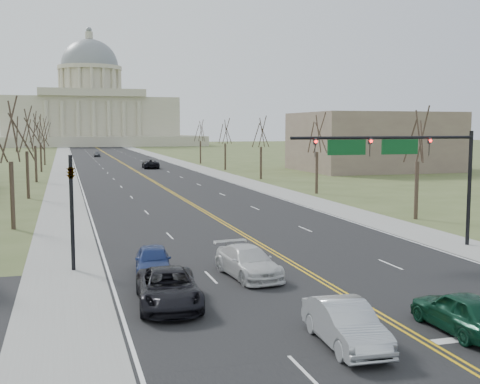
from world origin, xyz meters
TOP-DOWN VIEW (x-y plane):
  - ground at (0.00, 0.00)m, footprint 600.00×600.00m
  - road at (0.00, 110.00)m, footprint 20.00×380.00m
  - cross_road at (0.00, 6.00)m, footprint 120.00×14.00m
  - sidewalk_left at (-12.00, 110.00)m, footprint 4.00×380.00m
  - sidewalk_right at (12.00, 110.00)m, footprint 4.00×380.00m
  - center_line at (0.00, 110.00)m, footprint 0.42×380.00m
  - edge_line_left at (-9.80, 110.00)m, footprint 0.15×380.00m
  - edge_line_right at (9.80, 110.00)m, footprint 0.15×380.00m
  - capitol at (0.00, 249.91)m, footprint 90.00×60.00m
  - signal_mast at (7.45, 13.50)m, footprint 12.12×0.44m
  - signal_left at (-11.50, 13.50)m, footprint 0.32×0.36m
  - tree_r_0 at (15.50, 24.00)m, footprint 3.74×3.74m
  - tree_l_0 at (-15.50, 28.00)m, footprint 3.96×3.96m
  - tree_r_1 at (15.50, 44.00)m, footprint 3.74×3.74m
  - tree_l_1 at (-15.50, 48.00)m, footprint 3.96×3.96m
  - tree_r_2 at (15.50, 64.00)m, footprint 3.74×3.74m
  - tree_l_2 at (-15.50, 68.00)m, footprint 3.96×3.96m
  - tree_r_3 at (15.50, 84.00)m, footprint 3.74×3.74m
  - tree_l_3 at (-15.50, 88.00)m, footprint 3.96×3.96m
  - tree_r_4 at (15.50, 104.00)m, footprint 3.74×3.74m
  - tree_l_4 at (-15.50, 108.00)m, footprint 3.96×3.96m
  - bldg_right_mass at (40.00, 76.00)m, footprint 25.00×20.00m
  - car_nb_inner_lead at (1.82, -0.39)m, footprint 1.87×4.54m
  - car_sb_inner_lead at (-2.82, -0.40)m, footprint 1.84×4.66m
  - car_sb_outer_lead at (-7.81, 5.84)m, footprint 2.90×5.59m
  - car_sb_inner_second at (-3.20, 9.60)m, footprint 2.66×5.35m
  - car_sb_outer_second at (-7.67, 11.34)m, footprint 2.23×4.51m
  - car_far_nb at (3.37, 91.65)m, footprint 2.99×6.11m
  - car_far_sb at (-3.64, 139.45)m, footprint 1.62×3.93m

SIDE VIEW (x-z plane):
  - ground at x=0.00m, z-range 0.00..0.00m
  - road at x=0.00m, z-range 0.00..0.01m
  - cross_road at x=0.00m, z-range 0.00..0.01m
  - sidewalk_left at x=-12.00m, z-range 0.00..0.03m
  - sidewalk_right at x=12.00m, z-range 0.00..0.03m
  - center_line at x=0.00m, z-range 0.01..0.02m
  - edge_line_left at x=-9.80m, z-range 0.01..0.02m
  - edge_line_right at x=9.80m, z-range 0.01..0.02m
  - car_far_sb at x=-3.64m, z-range 0.01..1.34m
  - car_sb_outer_second at x=-7.67m, z-range 0.01..1.49m
  - car_sb_inner_second at x=-3.20m, z-range 0.01..1.50m
  - car_sb_outer_lead at x=-7.81m, z-range 0.01..1.52m
  - car_sb_inner_lead at x=-2.82m, z-range 0.01..1.52m
  - car_nb_inner_lead at x=1.82m, z-range 0.01..1.55m
  - car_far_nb at x=3.37m, z-range 0.01..1.68m
  - signal_left at x=-11.50m, z-range 0.71..6.71m
  - bldg_right_mass at x=40.00m, z-range 0.00..10.00m
  - signal_mast at x=7.45m, z-range 2.16..9.36m
  - tree_r_0 at x=15.50m, z-range 2.30..10.80m
  - tree_r_1 at x=15.50m, z-range 2.30..10.80m
  - tree_r_2 at x=15.50m, z-range 2.30..10.80m
  - tree_r_3 at x=15.50m, z-range 2.30..10.80m
  - tree_r_4 at x=15.50m, z-range 2.30..10.80m
  - tree_l_0 at x=-15.50m, z-range 2.44..11.44m
  - tree_l_1 at x=-15.50m, z-range 2.44..11.44m
  - tree_l_2 at x=-15.50m, z-range 2.44..11.44m
  - tree_l_3 at x=-15.50m, z-range 2.44..11.44m
  - tree_l_4 at x=-15.50m, z-range 2.44..11.44m
  - capitol at x=0.00m, z-range -10.80..39.20m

